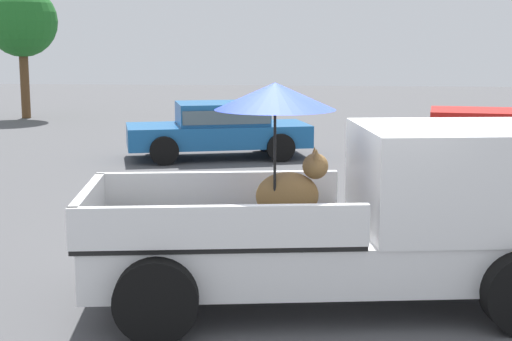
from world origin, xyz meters
name	(u,v)px	position (x,y,z in m)	size (l,w,h in m)	color
ground_plane	(326,302)	(0.00, 0.00, 0.00)	(80.00, 80.00, 0.00)	#4C4C4F
pickup_truck_main	(371,213)	(0.46, 0.08, 0.98)	(5.28, 2.90, 2.36)	black
parked_sedan_near	(219,127)	(-2.66, 10.07, 0.74)	(4.62, 2.92, 1.33)	black
tree_by_lot	(22,22)	(-11.07, 18.79, 3.43)	(2.53, 2.53, 4.73)	brown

